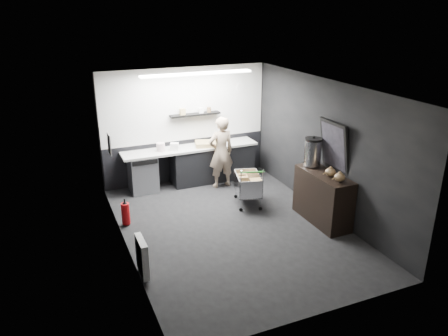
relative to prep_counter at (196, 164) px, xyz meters
name	(u,v)px	position (x,y,z in m)	size (l,w,h in m)	color
floor	(232,228)	(-0.14, -2.42, -0.46)	(5.50, 5.50, 0.00)	black
ceiling	(234,87)	(-0.14, -2.42, 2.24)	(5.50, 5.50, 0.00)	silver
wall_back	(185,125)	(-0.14, 0.33, 0.89)	(5.50, 5.50, 0.00)	black
wall_front	(321,229)	(-0.14, -5.17, 0.89)	(5.50, 5.50, 0.00)	black
wall_left	(122,178)	(-2.14, -2.42, 0.89)	(5.50, 5.50, 0.00)	black
wall_right	(325,148)	(1.86, -2.42, 0.89)	(5.50, 5.50, 0.00)	black
kitchen_wall_panel	(185,104)	(-0.14, 0.31, 1.39)	(3.95, 0.02, 1.70)	silver
dado_panel	(187,159)	(-0.14, 0.31, 0.04)	(3.95, 0.02, 1.00)	black
floating_shelf	(195,114)	(0.06, 0.20, 1.16)	(1.20, 0.22, 0.04)	black
wall_clock	(240,87)	(1.26, 0.30, 1.69)	(0.20, 0.20, 0.03)	white
poster	(109,144)	(-2.12, -1.12, 1.09)	(0.02, 0.30, 0.40)	white
poster_red_band	(109,140)	(-2.11, -1.12, 1.16)	(0.01, 0.22, 0.10)	#B4161B
radiator	(142,257)	(-2.08, -3.32, -0.11)	(0.10, 0.50, 0.60)	white
ceiling_strip	(197,74)	(-0.14, -0.57, 2.21)	(2.40, 0.20, 0.04)	white
prep_counter	(196,164)	(0.00, 0.00, 0.00)	(3.20, 0.61, 0.90)	black
person	(221,152)	(0.45, -0.45, 0.38)	(0.61, 0.40, 1.68)	beige
shopping_cart	(248,185)	(0.60, -1.57, -0.03)	(0.69, 0.95, 0.91)	silver
sideboard	(323,191)	(1.61, -2.80, 0.17)	(0.57, 1.34, 2.00)	black
fire_extinguisher	(126,213)	(-1.99, -1.51, -0.20)	(0.16, 0.16, 0.53)	#B50C0F
cardboard_box	(207,144)	(0.25, -0.05, 0.49)	(0.52, 0.40, 0.10)	#A38C57
pink_tub	(161,147)	(-0.84, 0.00, 0.54)	(0.19, 0.19, 0.19)	beige
white_container	(175,147)	(-0.53, -0.05, 0.52)	(0.18, 0.14, 0.16)	white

